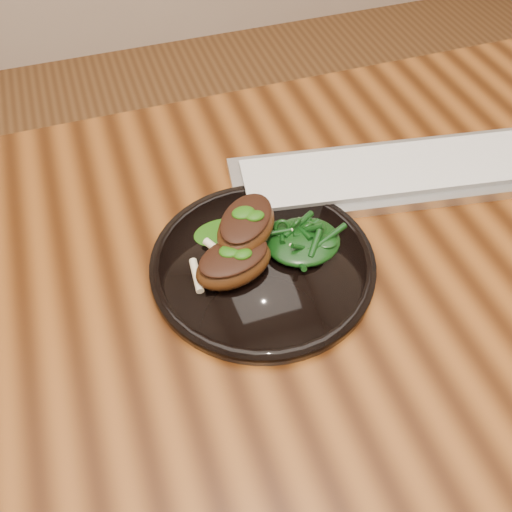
{
  "coord_description": "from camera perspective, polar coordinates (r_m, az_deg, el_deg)",
  "views": [
    {
      "loc": [
        -0.19,
        -0.47,
        1.33
      ],
      "look_at": [
        -0.04,
        -0.01,
        0.78
      ],
      "focal_mm": 40.0,
      "sensor_mm": 36.0,
      "label": 1
    }
  ],
  "objects": [
    {
      "name": "keyboard",
      "position": [
        0.9,
        13.15,
        7.98
      ],
      "size": [
        0.5,
        0.22,
        0.02
      ],
      "color": "silver",
      "rests_on": "desk"
    },
    {
      "name": "greens_heap",
      "position": [
        0.75,
        4.75,
        1.79
      ],
      "size": [
        0.1,
        0.09,
        0.04
      ],
      "color": "black",
      "rests_on": "plate"
    },
    {
      "name": "plate",
      "position": [
        0.75,
        0.67,
        -0.79
      ],
      "size": [
        0.3,
        0.3,
        0.02
      ],
      "color": "black",
      "rests_on": "desk"
    },
    {
      "name": "lamb_chop_front",
      "position": [
        0.72,
        -2.29,
        -0.66
      ],
      "size": [
        0.12,
        0.09,
        0.05
      ],
      "color": "#46240D",
      "rests_on": "plate"
    },
    {
      "name": "lamb_chop_back",
      "position": [
        0.73,
        -1.04,
        3.09
      ],
      "size": [
        0.12,
        0.12,
        0.05
      ],
      "color": "#46240D",
      "rests_on": "plate"
    },
    {
      "name": "desk",
      "position": [
        0.84,
        2.13,
        -3.73
      ],
      "size": [
        1.6,
        0.8,
        0.75
      ],
      "color": "#321606",
      "rests_on": "ground"
    },
    {
      "name": "herb_smear",
      "position": [
        0.78,
        -3.44,
        2.39
      ],
      "size": [
        0.08,
        0.05,
        0.0
      ],
      "primitive_type": "ellipsoid",
      "color": "#114006",
      "rests_on": "plate"
    }
  ]
}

